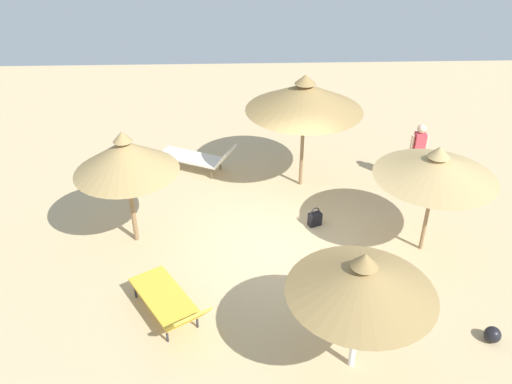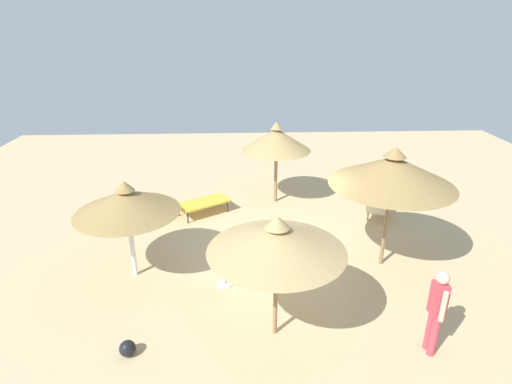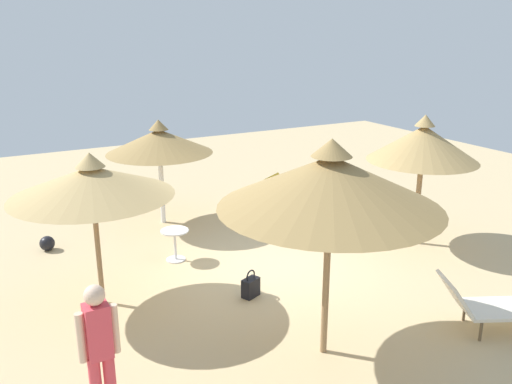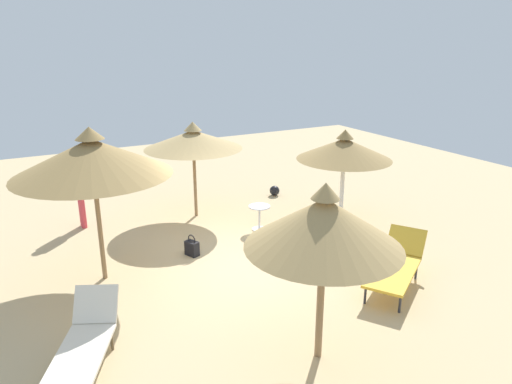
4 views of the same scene
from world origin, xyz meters
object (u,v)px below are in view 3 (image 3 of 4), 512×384
object	(u,v)px
lounge_chair_center	(306,198)
person_standing_back	(99,347)
parasol_umbrella_near_left	(92,181)
parasol_umbrella_far_left	(330,182)
parasol_umbrella_edge	(159,141)
handbag	(251,287)
beach_ball	(47,243)
lounge_chair_front	(508,305)
parasol_umbrella_near_right	(423,143)
side_table_round	(175,240)

from	to	relation	value
lounge_chair_center	person_standing_back	distance (m)	7.35
parasol_umbrella_near_left	person_standing_back	bearing A→B (deg)	77.59
parasol_umbrella_far_left	parasol_umbrella_edge	bearing A→B (deg)	-87.77
person_standing_back	handbag	world-z (taller)	person_standing_back
person_standing_back	beach_ball	xyz separation A→B (m)	(-0.14, -5.30, -0.79)
lounge_chair_front	handbag	xyz separation A→B (m)	(2.76, -2.63, -0.22)
parasol_umbrella_edge	handbag	bearing A→B (deg)	91.32
parasol_umbrella_near_right	person_standing_back	xyz separation A→B (m)	(6.71, 2.15, -1.12)
parasol_umbrella_near_right	parasol_umbrella_near_left	size ratio (longest dim) A/B	1.07
lounge_chair_center	beach_ball	bearing A→B (deg)	-7.15
lounge_chair_center	handbag	world-z (taller)	lounge_chair_center
parasol_umbrella_far_left	side_table_round	size ratio (longest dim) A/B	4.88
parasol_umbrella_near_left	beach_ball	distance (m)	3.24
parasol_umbrella_far_left	beach_ball	xyz separation A→B (m)	(2.75, -5.38, -2.23)
lounge_chair_front	side_table_round	distance (m)	5.64
beach_ball	parasol_umbrella_near_left	bearing A→B (deg)	99.87
lounge_chair_front	handbag	bearing A→B (deg)	-43.65
parasol_umbrella_far_left	parasol_umbrella_near_right	distance (m)	4.44
parasol_umbrella_near_right	beach_ball	distance (m)	7.54
parasol_umbrella_near_left	lounge_chair_center	size ratio (longest dim) A/B	1.20
parasol_umbrella_near_left	lounge_chair_front	xyz separation A→B (m)	(-4.91, 3.57, -1.61)
side_table_round	parasol_umbrella_edge	bearing A→B (deg)	-102.99
person_standing_back	parasol_umbrella_edge	bearing A→B (deg)	-114.84
parasol_umbrella_far_left	beach_ball	distance (m)	6.44
side_table_round	beach_ball	xyz separation A→B (m)	(2.04, -1.63, -0.26)
parasol_umbrella_edge	parasol_umbrella_near_right	size ratio (longest dim) A/B	0.89
parasol_umbrella_far_left	lounge_chair_center	xyz separation A→B (m)	(-2.83, -4.68, -1.95)
parasol_umbrella_near_right	handbag	world-z (taller)	parasol_umbrella_near_right
parasol_umbrella_edge	beach_ball	distance (m)	3.07
parasol_umbrella_far_left	parasol_umbrella_near_right	size ratio (longest dim) A/B	1.12
parasol_umbrella_near_right	lounge_chair_front	world-z (taller)	parasol_umbrella_near_right
parasol_umbrella_near_left	person_standing_back	size ratio (longest dim) A/B	1.48
parasol_umbrella_near_right	person_standing_back	size ratio (longest dim) A/B	1.58
parasol_umbrella_edge	lounge_chair_front	size ratio (longest dim) A/B	1.07
parasol_umbrella_near_left	side_table_round	bearing A→B (deg)	-148.07
parasol_umbrella_edge	parasol_umbrella_near_left	xyz separation A→B (m)	(2.06, 3.05, 0.16)
lounge_chair_front	person_standing_back	bearing A→B (deg)	-9.14
parasol_umbrella_edge	parasol_umbrella_near_right	bearing A→B (deg)	138.53
parasol_umbrella_near_left	lounge_chair_front	bearing A→B (deg)	143.98
parasol_umbrella_edge	lounge_chair_center	world-z (taller)	parasol_umbrella_edge
parasol_umbrella_edge	side_table_round	bearing A→B (deg)	77.01
parasol_umbrella_far_left	parasol_umbrella_near_right	xyz separation A→B (m)	(-3.83, -2.22, -0.32)
parasol_umbrella_edge	beach_ball	xyz separation A→B (m)	(2.52, 0.43, -1.70)
lounge_chair_center	parasol_umbrella_near_left	bearing A→B (deg)	20.56
handbag	beach_ball	distance (m)	4.41
lounge_chair_front	beach_ball	bearing A→B (deg)	-49.07
parasol_umbrella_near_right	side_table_round	bearing A→B (deg)	-18.64
side_table_round	person_standing_back	bearing A→B (deg)	59.34
parasol_umbrella_edge	lounge_chair_center	distance (m)	3.55
beach_ball	parasol_umbrella_edge	bearing A→B (deg)	-170.35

